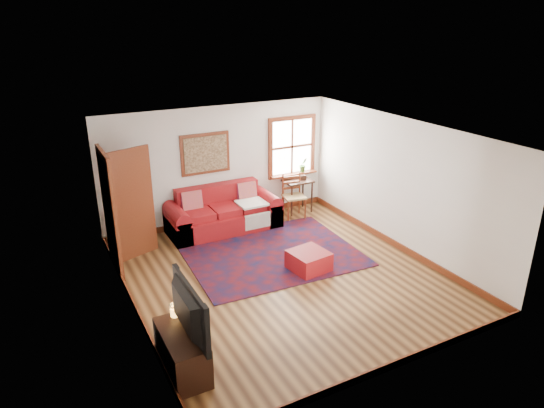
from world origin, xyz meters
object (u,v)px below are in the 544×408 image
red_leather_sofa (223,215)px  ladder_back_chair (293,194)px  red_ottoman (309,261)px  media_cabinet (182,352)px  side_table (298,186)px

red_leather_sofa → ladder_back_chair: size_ratio=2.38×
red_ottoman → media_cabinet: media_cabinet is taller
red_ottoman → side_table: bearing=56.2°
media_cabinet → side_table: bearing=44.6°
red_ottoman → media_cabinet: 3.14m
red_leather_sofa → red_ottoman: bearing=-74.9°
side_table → media_cabinet: size_ratio=0.75×
media_cabinet → ladder_back_chair: bearing=44.7°
red_leather_sofa → red_ottoman: red_leather_sofa is taller
side_table → ladder_back_chair: bearing=-138.4°
red_leather_sofa → media_cabinet: red_leather_sofa is taller
red_leather_sofa → red_ottoman: size_ratio=3.78×
red_leather_sofa → ladder_back_chair: ladder_back_chair is taller
side_table → media_cabinet: bearing=-135.4°
red_ottoman → side_table: size_ratio=0.82×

